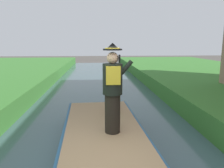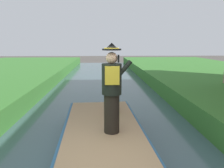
% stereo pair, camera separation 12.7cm
% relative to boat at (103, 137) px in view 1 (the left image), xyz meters
% --- Properties ---
extents(boat, '(2.00, 4.28, 0.61)m').
position_rel_boat_xyz_m(boat, '(0.00, 0.00, 0.00)').
color(boat, '#23517A').
rests_on(boat, canal_water).
extents(person_pirate, '(0.61, 0.42, 1.85)m').
position_rel_boat_xyz_m(person_pirate, '(0.19, -0.43, 1.23)').
color(person_pirate, black).
rests_on(person_pirate, boat).
extents(parrot_plush, '(0.36, 0.35, 0.57)m').
position_rel_boat_xyz_m(parrot_plush, '(0.27, 0.93, 0.55)').
color(parrot_plush, green).
rests_on(parrot_plush, boat).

